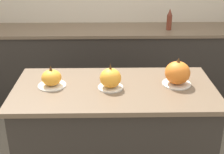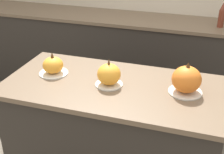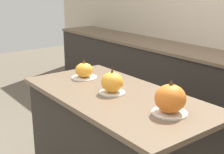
{
  "view_description": "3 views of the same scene",
  "coord_description": "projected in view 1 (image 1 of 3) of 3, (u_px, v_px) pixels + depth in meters",
  "views": [
    {
      "loc": [
        -0.06,
        -2.12,
        1.91
      ],
      "look_at": [
        -0.02,
        0.05,
        0.95
      ],
      "focal_mm": 50.0,
      "sensor_mm": 36.0,
      "label": 1
    },
    {
      "loc": [
        0.57,
        -1.8,
        1.89
      ],
      "look_at": [
        0.0,
        -0.04,
        0.96
      ],
      "focal_mm": 50.0,
      "sensor_mm": 36.0,
      "label": 2
    },
    {
      "loc": [
        1.67,
        -1.3,
        1.64
      ],
      "look_at": [
        -0.08,
        0.02,
        0.99
      ],
      "focal_mm": 50.0,
      "sensor_mm": 36.0,
      "label": 3
    }
  ],
  "objects": [
    {
      "name": "pumpkin_cake_center",
      "position": [
        110.0,
        79.0,
        2.31
      ],
      "size": [
        0.19,
        0.19,
        0.2
      ],
      "color": "silver",
      "rests_on": "kitchen_island"
    },
    {
      "name": "bottle_tall",
      "position": [
        169.0,
        20.0,
        3.61
      ],
      "size": [
        0.06,
        0.06,
        0.25
      ],
      "color": "maroon",
      "rests_on": "back_counter"
    },
    {
      "name": "kitchen_island",
      "position": [
        114.0,
        136.0,
        2.53
      ],
      "size": [
        1.53,
        0.76,
        0.88
      ],
      "color": "#2D2823",
      "rests_on": "ground_plane"
    },
    {
      "name": "pumpkin_cake_left",
      "position": [
        52.0,
        78.0,
        2.35
      ],
      "size": [
        0.21,
        0.21,
        0.17
      ],
      "color": "silver",
      "rests_on": "kitchen_island"
    },
    {
      "name": "back_counter",
      "position": [
        111.0,
        65.0,
        3.89
      ],
      "size": [
        6.0,
        0.6,
        0.93
      ],
      "color": "#2D2823",
      "rests_on": "ground_plane"
    },
    {
      "name": "pumpkin_cake_right",
      "position": [
        177.0,
        73.0,
        2.36
      ],
      "size": [
        0.22,
        0.22,
        0.22
      ],
      "color": "silver",
      "rests_on": "kitchen_island"
    }
  ]
}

